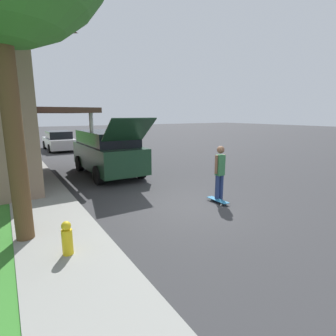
% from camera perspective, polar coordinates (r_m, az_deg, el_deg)
% --- Properties ---
extents(ground_plane, '(120.00, 120.00, 0.00)m').
position_cam_1_polar(ground_plane, '(8.02, 3.66, -8.23)').
color(ground_plane, '#333335').
extents(sidewalk, '(1.80, 80.00, 0.10)m').
position_cam_1_polar(sidewalk, '(12.43, -27.45, -2.13)').
color(sidewalk, gray).
rests_on(sidewalk, ground_plane).
extents(suv_parked, '(2.11, 5.45, 2.60)m').
position_cam_1_polar(suv_parked, '(12.25, -13.06, 3.54)').
color(suv_parked, '#193823').
rests_on(suv_parked, ground_plane).
extents(car_down_street, '(1.95, 4.51, 1.47)m').
position_cam_1_polar(car_down_street, '(22.04, -22.66, 5.47)').
color(car_down_street, '#B7B7BC').
rests_on(car_down_street, ground_plane).
extents(skateboarder, '(0.41, 0.23, 1.77)m').
position_cam_1_polar(skateboarder, '(8.34, 11.22, -0.58)').
color(skateboarder, navy).
rests_on(skateboarder, ground_plane).
extents(skateboard, '(0.23, 0.81, 0.10)m').
position_cam_1_polar(skateboard, '(8.41, 10.79, -6.90)').
color(skateboard, '#236B99').
rests_on(skateboard, ground_plane).
extents(fire_hydrant, '(0.20, 0.20, 0.66)m').
position_cam_1_polar(fire_hydrant, '(5.46, -21.11, -14.10)').
color(fire_hydrant, gold).
rests_on(fire_hydrant, sidewalk).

